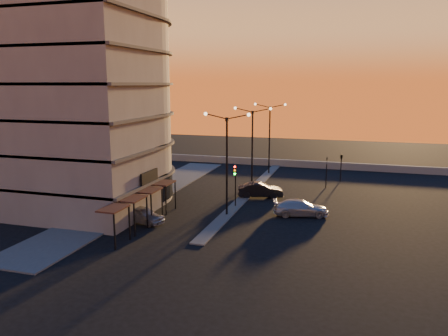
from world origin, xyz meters
TOP-DOWN VIEW (x-y plane):
  - ground at (0.00, 0.00)m, footprint 120.00×120.00m
  - sidewalk_west at (-10.50, 4.00)m, footprint 5.00×40.00m
  - median at (0.00, 10.00)m, footprint 1.20×36.00m
  - parapet at (2.00, 26.00)m, footprint 44.00×0.50m
  - building at (-14.00, 0.03)m, footprint 14.35×17.08m
  - streetlamp_near at (0.00, 0.00)m, footprint 4.32×0.32m
  - streetlamp_mid at (0.00, 10.00)m, footprint 4.32×0.32m
  - streetlamp_far at (0.00, 20.00)m, footprint 4.32×0.32m
  - traffic_light_main at (0.00, 2.87)m, footprint 0.28×0.44m
  - signal_east_a at (8.00, 14.00)m, footprint 0.13×0.16m
  - signal_east_b at (9.50, 18.00)m, footprint 0.42×1.99m
  - car_hatchback at (-6.50, -4.19)m, footprint 4.52×2.70m
  - car_sedan at (1.57, 7.39)m, footprint 5.07×2.85m
  - car_wagon at (6.56, 1.95)m, footprint 5.43×3.23m

SIDE VIEW (x-z plane):
  - ground at x=0.00m, z-range 0.00..0.00m
  - sidewalk_west at x=-10.50m, z-range 0.00..0.12m
  - median at x=0.00m, z-range 0.00..0.12m
  - parapet at x=2.00m, z-range 0.00..1.00m
  - car_hatchback at x=-6.50m, z-range 0.00..1.44m
  - car_wagon at x=6.56m, z-range 0.00..1.47m
  - car_sedan at x=1.57m, z-range 0.00..1.58m
  - signal_east_a at x=8.00m, z-range 0.13..3.73m
  - traffic_light_main at x=0.00m, z-range 0.76..5.01m
  - signal_east_b at x=9.50m, z-range 1.30..4.90m
  - streetlamp_near at x=0.00m, z-range 0.84..10.35m
  - streetlamp_mid at x=0.00m, z-range 0.84..10.35m
  - streetlamp_far at x=0.00m, z-range 0.84..10.35m
  - building at x=-14.00m, z-range -0.59..24.41m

